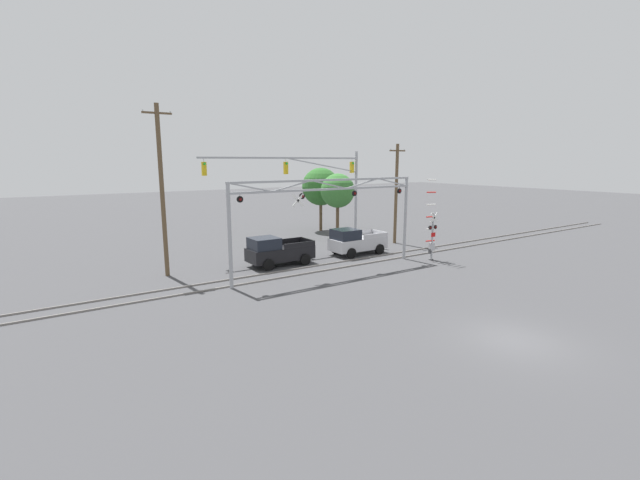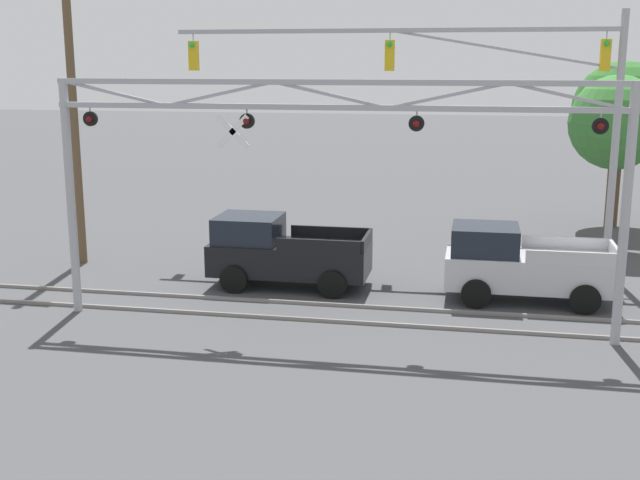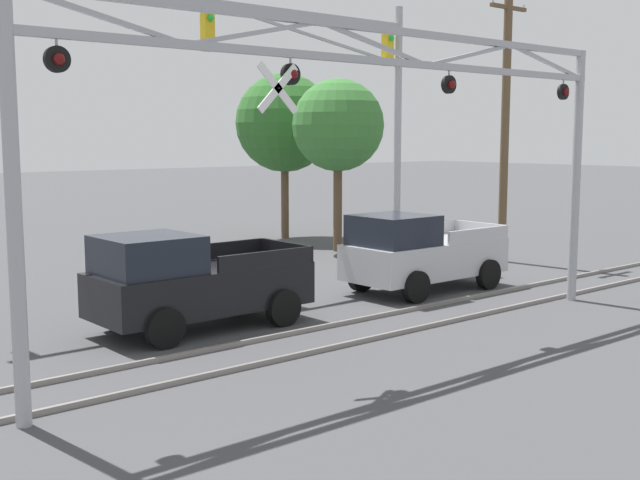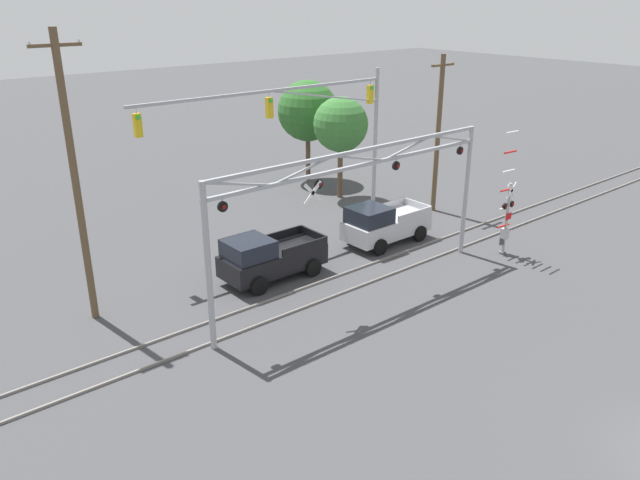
# 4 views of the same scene
# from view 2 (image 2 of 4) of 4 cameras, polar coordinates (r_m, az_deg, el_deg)

# --- Properties ---
(rail_track_near) EXTENTS (80.00, 0.08, 0.10)m
(rail_track_near) POSITION_cam_2_polar(r_m,az_deg,el_deg) (21.22, 0.82, -5.78)
(rail_track_near) COLOR gray
(rail_track_near) RESTS_ON ground_plane
(rail_track_far) EXTENTS (80.00, 0.08, 0.10)m
(rail_track_far) POSITION_cam_2_polar(r_m,az_deg,el_deg) (22.57, 1.47, -4.65)
(rail_track_far) COLOR gray
(rail_track_far) RESTS_ON ground_plane
(crossing_gantry) EXTENTS (14.37, 0.27, 6.31)m
(crossing_gantry) POSITION_cam_2_polar(r_m,az_deg,el_deg) (19.98, 0.67, 6.38)
(crossing_gantry) COLOR #9EA0A5
(crossing_gantry) RESTS_ON ground_plane
(traffic_signal_span) EXTENTS (14.50, 0.39, 8.31)m
(traffic_signal_span) POSITION_cam_2_polar(r_m,az_deg,el_deg) (26.66, 12.39, 10.48)
(traffic_signal_span) COLOR #9EA0A5
(traffic_signal_span) RESTS_ON ground_plane
(pickup_truck_lead) EXTENTS (4.79, 2.26, 2.15)m
(pickup_truck_lead) POSITION_cam_2_polar(r_m,az_deg,el_deg) (24.41, -2.73, -0.86)
(pickup_truck_lead) COLOR black
(pickup_truck_lead) RESTS_ON ground_plane
(pickup_truck_following) EXTENTS (4.70, 2.26, 2.15)m
(pickup_truck_following) POSITION_cam_2_polar(r_m,az_deg,el_deg) (23.63, 14.04, -1.69)
(pickup_truck_following) COLOR #B7B7BC
(pickup_truck_following) RESTS_ON ground_plane
(utility_pole_left) EXTENTS (1.80, 0.28, 11.00)m
(utility_pole_left) POSITION_cam_2_polar(r_m,az_deg,el_deg) (27.87, -17.20, 9.80)
(utility_pole_left) COLOR brown
(utility_pole_left) RESTS_ON ground_plane
(background_tree_beyond_span) EXTENTS (3.35, 3.35, 6.29)m
(background_tree_beyond_span) POSITION_cam_2_polar(r_m,az_deg,el_deg) (30.67, 20.32, 7.80)
(background_tree_beyond_span) COLOR brown
(background_tree_beyond_span) RESTS_ON ground_plane
(background_tree_far_left_verge) EXTENTS (4.03, 4.03, 6.78)m
(background_tree_far_left_verge) POSITION_cam_2_polar(r_m,az_deg,el_deg) (35.04, 20.67, 8.54)
(background_tree_far_left_verge) COLOR brown
(background_tree_far_left_verge) RESTS_ON ground_plane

